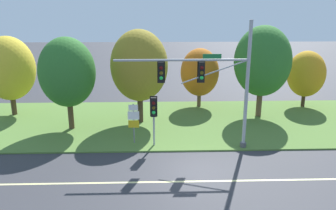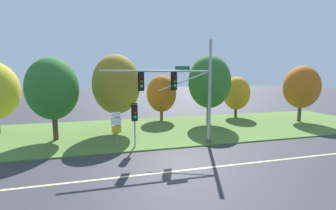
{
  "view_description": "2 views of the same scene",
  "coord_description": "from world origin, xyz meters",
  "px_view_note": "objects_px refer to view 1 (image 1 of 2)",
  "views": [
    {
      "loc": [
        -2.06,
        -16.24,
        8.39
      ],
      "look_at": [
        -1.41,
        3.85,
        2.66
      ],
      "focal_mm": 35.0,
      "sensor_mm": 36.0,
      "label": 1
    },
    {
      "loc": [
        -3.9,
        -12.79,
        5.45
      ],
      "look_at": [
        0.08,
        2.94,
        3.21
      ],
      "focal_mm": 24.0,
      "sensor_mm": 36.0,
      "label": 2
    }
  ],
  "objects_px": {
    "tree_nearest_road": "(9,69)",
    "tree_mid_verge": "(200,72)",
    "route_sign_post": "(134,119)",
    "tree_behind_signpost": "(139,66)",
    "traffic_signal_mast": "(212,80)",
    "pedestrian_signal_near_kerb": "(154,110)",
    "tree_tall_centre": "(262,61)",
    "tree_right_far": "(306,74)",
    "tree_left_of_mast": "(67,72)"
  },
  "relations": [
    {
      "from": "tree_nearest_road",
      "to": "tree_mid_verge",
      "type": "relative_size",
      "value": 1.23
    },
    {
      "from": "route_sign_post",
      "to": "tree_nearest_road",
      "type": "bearing_deg",
      "value": 147.83
    },
    {
      "from": "tree_behind_signpost",
      "to": "route_sign_post",
      "type": "bearing_deg",
      "value": -92.77
    },
    {
      "from": "traffic_signal_mast",
      "to": "tree_mid_verge",
      "type": "relative_size",
      "value": 1.56
    },
    {
      "from": "pedestrian_signal_near_kerb",
      "to": "tree_mid_verge",
      "type": "bearing_deg",
      "value": 66.13
    },
    {
      "from": "tree_mid_verge",
      "to": "tree_tall_centre",
      "type": "bearing_deg",
      "value": -33.12
    },
    {
      "from": "tree_behind_signpost",
      "to": "tree_nearest_road",
      "type": "bearing_deg",
      "value": 167.9
    },
    {
      "from": "tree_nearest_road",
      "to": "tree_mid_verge",
      "type": "xyz_separation_m",
      "value": [
        15.79,
        1.92,
        -0.75
      ]
    },
    {
      "from": "traffic_signal_mast",
      "to": "tree_nearest_road",
      "type": "relative_size",
      "value": 1.26
    },
    {
      "from": "tree_mid_verge",
      "to": "tree_right_far",
      "type": "relative_size",
      "value": 1.04
    },
    {
      "from": "tree_mid_verge",
      "to": "tree_left_of_mast",
      "type": "bearing_deg",
      "value": -151.26
    },
    {
      "from": "route_sign_post",
      "to": "tree_nearest_road",
      "type": "xyz_separation_m",
      "value": [
        -10.47,
        6.59,
        2.24
      ]
    },
    {
      "from": "traffic_signal_mast",
      "to": "tree_nearest_road",
      "type": "height_order",
      "value": "traffic_signal_mast"
    },
    {
      "from": "tree_right_far",
      "to": "pedestrian_signal_near_kerb",
      "type": "bearing_deg",
      "value": -147.04
    },
    {
      "from": "tree_mid_verge",
      "to": "tree_right_far",
      "type": "bearing_deg",
      "value": -1.92
    },
    {
      "from": "route_sign_post",
      "to": "tree_tall_centre",
      "type": "bearing_deg",
      "value": 29.19
    },
    {
      "from": "pedestrian_signal_near_kerb",
      "to": "tree_left_of_mast",
      "type": "distance_m",
      "value": 7.27
    },
    {
      "from": "tree_right_far",
      "to": "tree_nearest_road",
      "type": "bearing_deg",
      "value": -176.37
    },
    {
      "from": "tree_mid_verge",
      "to": "traffic_signal_mast",
      "type": "bearing_deg",
      "value": -92.95
    },
    {
      "from": "traffic_signal_mast",
      "to": "pedestrian_signal_near_kerb",
      "type": "relative_size",
      "value": 2.5
    },
    {
      "from": "tree_nearest_road",
      "to": "pedestrian_signal_near_kerb",
      "type": "bearing_deg",
      "value": -31.18
    },
    {
      "from": "pedestrian_signal_near_kerb",
      "to": "tree_nearest_road",
      "type": "distance_m",
      "value": 13.85
    },
    {
      "from": "traffic_signal_mast",
      "to": "tree_left_of_mast",
      "type": "distance_m",
      "value": 10.38
    },
    {
      "from": "route_sign_post",
      "to": "tree_mid_verge",
      "type": "distance_m",
      "value": 10.14
    },
    {
      "from": "tree_left_of_mast",
      "to": "tree_tall_centre",
      "type": "bearing_deg",
      "value": 9.9
    },
    {
      "from": "tree_behind_signpost",
      "to": "tree_tall_centre",
      "type": "xyz_separation_m",
      "value": [
        9.68,
        1.23,
        0.11
      ]
    },
    {
      "from": "tree_left_of_mast",
      "to": "tree_behind_signpost",
      "type": "bearing_deg",
      "value": 14.95
    },
    {
      "from": "tree_nearest_road",
      "to": "tree_left_of_mast",
      "type": "xyz_separation_m",
      "value": [
        5.67,
        -3.63,
        0.3
      ]
    },
    {
      "from": "route_sign_post",
      "to": "tree_left_of_mast",
      "type": "relative_size",
      "value": 0.4
    },
    {
      "from": "tree_nearest_road",
      "to": "tree_right_far",
      "type": "distance_m",
      "value": 25.32
    },
    {
      "from": "tree_tall_centre",
      "to": "tree_left_of_mast",
      "type": "bearing_deg",
      "value": -170.1
    },
    {
      "from": "tree_nearest_road",
      "to": "tree_left_of_mast",
      "type": "height_order",
      "value": "tree_left_of_mast"
    },
    {
      "from": "traffic_signal_mast",
      "to": "tree_left_of_mast",
      "type": "bearing_deg",
      "value": 158.21
    },
    {
      "from": "tree_nearest_road",
      "to": "tree_behind_signpost",
      "type": "xyz_separation_m",
      "value": [
        10.68,
        -2.29,
        0.53
      ]
    },
    {
      "from": "pedestrian_signal_near_kerb",
      "to": "tree_behind_signpost",
      "type": "bearing_deg",
      "value": 102.84
    },
    {
      "from": "pedestrian_signal_near_kerb",
      "to": "route_sign_post",
      "type": "relative_size",
      "value": 1.23
    },
    {
      "from": "tree_behind_signpost",
      "to": "tree_right_far",
      "type": "height_order",
      "value": "tree_behind_signpost"
    },
    {
      "from": "tree_nearest_road",
      "to": "tree_left_of_mast",
      "type": "relative_size",
      "value": 0.97
    },
    {
      "from": "pedestrian_signal_near_kerb",
      "to": "tree_behind_signpost",
      "type": "relative_size",
      "value": 0.46
    },
    {
      "from": "tree_left_of_mast",
      "to": "pedestrian_signal_near_kerb",
      "type": "bearing_deg",
      "value": -29.79
    },
    {
      "from": "tree_right_far",
      "to": "traffic_signal_mast",
      "type": "bearing_deg",
      "value": -137.59
    },
    {
      "from": "tree_behind_signpost",
      "to": "tree_tall_centre",
      "type": "bearing_deg",
      "value": 7.22
    },
    {
      "from": "route_sign_post",
      "to": "tree_tall_centre",
      "type": "height_order",
      "value": "tree_tall_centre"
    },
    {
      "from": "traffic_signal_mast",
      "to": "pedestrian_signal_near_kerb",
      "type": "distance_m",
      "value": 4.06
    },
    {
      "from": "tree_right_far",
      "to": "tree_behind_signpost",
      "type": "bearing_deg",
      "value": -165.04
    },
    {
      "from": "tree_behind_signpost",
      "to": "tree_left_of_mast",
      "type": "bearing_deg",
      "value": -165.05
    },
    {
      "from": "pedestrian_signal_near_kerb",
      "to": "tree_nearest_road",
      "type": "xyz_separation_m",
      "value": [
        -11.78,
        7.13,
        1.48
      ]
    },
    {
      "from": "tree_nearest_road",
      "to": "traffic_signal_mast",
      "type": "bearing_deg",
      "value": -26.05
    },
    {
      "from": "route_sign_post",
      "to": "pedestrian_signal_near_kerb",
      "type": "bearing_deg",
      "value": -22.49
    },
    {
      "from": "tree_left_of_mast",
      "to": "tree_behind_signpost",
      "type": "xyz_separation_m",
      "value": [
        5.01,
        1.34,
        0.23
      ]
    }
  ]
}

